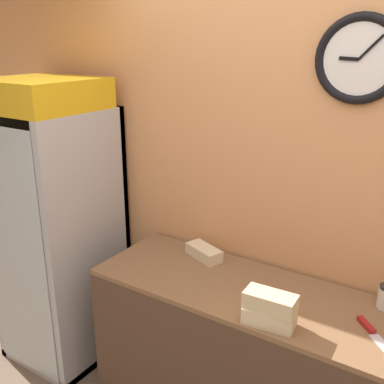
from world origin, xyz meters
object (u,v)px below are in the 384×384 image
at_px(sandwich_flat_left, 204,252).
at_px(chefs_knife, 373,333).
at_px(sandwich_stack_bottom, 269,317).
at_px(beverage_cooler, 62,212).
at_px(sandwich_stack_middle, 270,302).

bearing_deg(sandwich_flat_left, chefs_knife, -12.09).
relative_size(sandwich_stack_bottom, chefs_knife, 0.98).
relative_size(beverage_cooler, chefs_knife, 7.69).
bearing_deg(beverage_cooler, sandwich_stack_bottom, -7.90).
height_order(beverage_cooler, chefs_knife, beverage_cooler).
distance_m(beverage_cooler, sandwich_stack_bottom, 1.58).
height_order(sandwich_stack_middle, sandwich_flat_left, sandwich_stack_middle).
relative_size(sandwich_stack_middle, chefs_knife, 0.95).
relative_size(sandwich_flat_left, chefs_knife, 1.02).
xyz_separation_m(sandwich_stack_bottom, sandwich_stack_middle, (0.00, 0.00, 0.08)).
xyz_separation_m(beverage_cooler, sandwich_flat_left, (0.99, 0.17, -0.09)).
bearing_deg(beverage_cooler, chefs_knife, -1.21).
bearing_deg(sandwich_stack_middle, sandwich_flat_left, 146.21).
distance_m(sandwich_stack_bottom, sandwich_stack_middle, 0.08).
bearing_deg(chefs_knife, sandwich_flat_left, 167.91).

